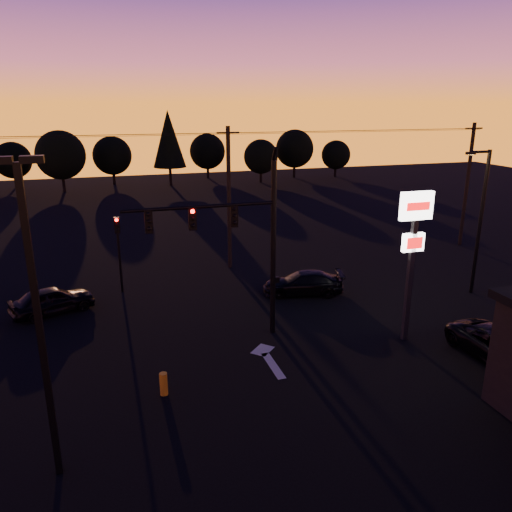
{
  "coord_description": "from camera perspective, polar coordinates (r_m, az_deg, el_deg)",
  "views": [
    {
      "loc": [
        -5.58,
        -16.24,
        10.37
      ],
      "look_at": [
        1.0,
        5.0,
        3.5
      ],
      "focal_mm": 35.0,
      "sensor_mm": 36.0,
      "label": 1
    }
  ],
  "objects": [
    {
      "name": "parking_lot_light",
      "position": [
        14.32,
        -23.79,
        -5.23
      ],
      "size": [
        1.25,
        0.3,
        9.14
      ],
      "color": "black",
      "rests_on": "ground"
    },
    {
      "name": "tree_5",
      "position": [
        72.04,
        -5.58,
        11.81
      ],
      "size": [
        4.95,
        4.95,
        6.22
      ],
      "color": "black",
      "rests_on": "ground"
    },
    {
      "name": "power_wires",
      "position": [
        31.23,
        -3.23,
        13.83
      ],
      "size": [
        36.0,
        1.22,
        0.07
      ],
      "color": "black",
      "rests_on": "ground"
    },
    {
      "name": "bollard",
      "position": [
        19.26,
        -10.51,
        -14.18
      ],
      "size": [
        0.29,
        0.29,
        0.88
      ],
      "primitive_type": "cylinder",
      "color": "orange",
      "rests_on": "ground"
    },
    {
      "name": "tree_3",
      "position": [
        68.58,
        -16.11,
        10.96
      ],
      "size": [
        4.95,
        4.95,
        6.22
      ],
      "color": "black",
      "rests_on": "ground"
    },
    {
      "name": "tree_2",
      "position": [
        64.67,
        -21.44,
        10.68
      ],
      "size": [
        5.77,
        5.78,
        7.26
      ],
      "color": "black",
      "rests_on": "ground"
    },
    {
      "name": "car_right",
      "position": [
        28.19,
        5.4,
        -3.08
      ],
      "size": [
        4.8,
        2.95,
        1.3
      ],
      "primitive_type": "imported",
      "rotation": [
        0.0,
        0.0,
        -1.84
      ],
      "color": "black",
      "rests_on": "ground"
    },
    {
      "name": "car_left",
      "position": [
        27.6,
        -22.25,
        -4.69
      ],
      "size": [
        4.42,
        3.0,
        1.4
      ],
      "primitive_type": "imported",
      "rotation": [
        0.0,
        0.0,
        1.93
      ],
      "color": "black",
      "rests_on": "ground"
    },
    {
      "name": "tree_7",
      "position": [
        72.58,
        4.44,
        12.12
      ],
      "size": [
        5.36,
        5.36,
        6.74
      ],
      "color": "black",
      "rests_on": "ground"
    },
    {
      "name": "traffic_signal_mast",
      "position": [
        21.66,
        -1.99,
        2.63
      ],
      "size": [
        6.79,
        0.52,
        8.58
      ],
      "color": "black",
      "rests_on": "ground"
    },
    {
      "name": "streetlight",
      "position": [
        29.8,
        24.2,
        4.13
      ],
      "size": [
        1.55,
        0.35,
        8.0
      ],
      "color": "black",
      "rests_on": "ground"
    },
    {
      "name": "pylon_sign",
      "position": [
        22.42,
        17.58,
        2.27
      ],
      "size": [
        1.5,
        0.28,
        6.8
      ],
      "color": "black",
      "rests_on": "ground"
    },
    {
      "name": "lane_arrow",
      "position": [
        21.56,
        1.38,
        -11.56
      ],
      "size": [
        1.2,
        3.1,
        0.01
      ],
      "color": "beige",
      "rests_on": "ground"
    },
    {
      "name": "ground",
      "position": [
        20.06,
        1.54,
        -13.96
      ],
      "size": [
        120.0,
        120.0,
        0.0
      ],
      "primitive_type": "plane",
      "color": "black",
      "rests_on": "ground"
    },
    {
      "name": "utility_pole_2",
      "position": [
        40.03,
        22.97,
        7.52
      ],
      "size": [
        1.4,
        0.26,
        9.0
      ],
      "color": "black",
      "rests_on": "ground"
    },
    {
      "name": "suv_parked",
      "position": [
        23.47,
        25.99,
        -9.19
      ],
      "size": [
        2.32,
        4.68,
        1.28
      ],
      "primitive_type": "imported",
      "rotation": [
        0.0,
        0.0,
        0.04
      ],
      "color": "black",
      "rests_on": "ground"
    },
    {
      "name": "utility_pole_1",
      "position": [
        31.71,
        -3.11,
        6.64
      ],
      "size": [
        1.4,
        0.26,
        9.0
      ],
      "color": "black",
      "rests_on": "ground"
    },
    {
      "name": "secondary_signal",
      "position": [
        28.73,
        -15.45,
        1.38
      ],
      "size": [
        0.3,
        0.31,
        4.35
      ],
      "color": "black",
      "rests_on": "ground"
    },
    {
      "name": "tree_1",
      "position": [
        70.36,
        -26.04,
        9.8
      ],
      "size": [
        4.54,
        4.54,
        5.71
      ],
      "color": "black",
      "rests_on": "ground"
    },
    {
      "name": "tree_6",
      "position": [
        67.81,
        0.56,
        11.29
      ],
      "size": [
        4.54,
        4.54,
        5.71
      ],
      "color": "black",
      "rests_on": "ground"
    },
    {
      "name": "tree_4",
      "position": [
        65.95,
        -9.96,
        13.05
      ],
      "size": [
        4.18,
        4.18,
        9.5
      ],
      "color": "black",
      "rests_on": "ground"
    },
    {
      "name": "tree_8",
      "position": [
        74.18,
        9.11,
        11.34
      ],
      "size": [
        4.12,
        4.12,
        5.19
      ],
      "color": "black",
      "rests_on": "ground"
    }
  ]
}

